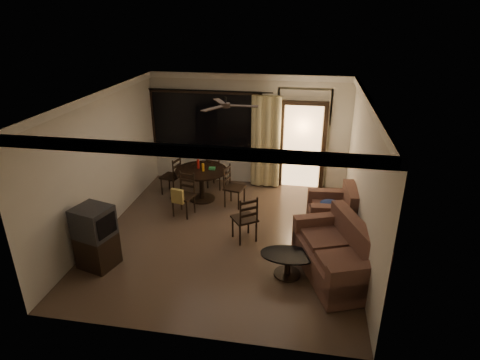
% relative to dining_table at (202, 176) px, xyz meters
% --- Properties ---
extents(ground, '(5.50, 5.50, 0.00)m').
position_rel_dining_table_xyz_m(ground, '(0.92, -1.54, -0.60)').
color(ground, '#7F6651').
rests_on(ground, ground).
extents(room_shell, '(5.50, 6.70, 5.50)m').
position_rel_dining_table_xyz_m(room_shell, '(1.52, 0.24, 1.23)').
color(room_shell, beige).
rests_on(room_shell, ground).
extents(dining_table, '(1.22, 1.22, 0.98)m').
position_rel_dining_table_xyz_m(dining_table, '(0.00, 0.00, 0.00)').
color(dining_table, black).
rests_on(dining_table, ground).
extents(dining_chair_west, '(0.50, 0.50, 0.95)m').
position_rel_dining_table_xyz_m(dining_chair_west, '(-0.82, 0.19, -0.32)').
color(dining_chair_west, black).
rests_on(dining_chair_west, ground).
extents(dining_chair_east, '(0.50, 0.50, 0.95)m').
position_rel_dining_table_xyz_m(dining_chair_east, '(0.81, -0.19, -0.32)').
color(dining_chair_east, black).
rests_on(dining_chair_east, ground).
extents(dining_chair_south, '(0.50, 0.55, 0.95)m').
position_rel_dining_table_xyz_m(dining_chair_south, '(-0.20, -0.84, -0.29)').
color(dining_chair_south, black).
rests_on(dining_chair_south, ground).
extents(dining_chair_north, '(0.50, 0.50, 0.95)m').
position_rel_dining_table_xyz_m(dining_chair_north, '(0.18, 0.75, -0.32)').
color(dining_chair_north, black).
rests_on(dining_chair_north, ground).
extents(tv_cabinet, '(0.71, 0.67, 1.14)m').
position_rel_dining_table_xyz_m(tv_cabinet, '(-1.12, -2.91, -0.03)').
color(tv_cabinet, black).
rests_on(tv_cabinet, ground).
extents(sofa, '(1.51, 1.99, 0.95)m').
position_rel_dining_table_xyz_m(sofa, '(3.04, -2.49, -0.22)').
color(sofa, '#3F211D').
rests_on(sofa, ground).
extents(armchair, '(1.00, 1.00, 0.94)m').
position_rel_dining_table_xyz_m(armchair, '(3.03, -0.96, -0.21)').
color(armchair, '#3F211D').
rests_on(armchair, ground).
extents(coffee_table, '(0.94, 0.57, 0.41)m').
position_rel_dining_table_xyz_m(coffee_table, '(2.20, -2.63, -0.32)').
color(coffee_table, black).
rests_on(coffee_table, ground).
extents(side_chair, '(0.60, 0.60, 0.97)m').
position_rel_dining_table_xyz_m(side_chair, '(1.29, -1.63, -0.31)').
color(side_chair, black).
rests_on(side_chair, ground).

